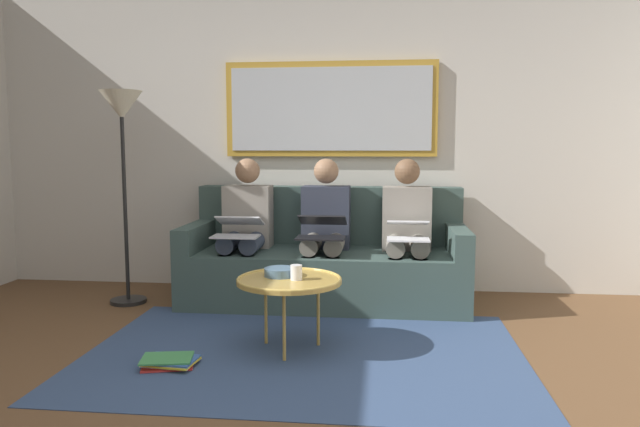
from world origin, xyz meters
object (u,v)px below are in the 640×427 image
Objects in this scene: person_left at (407,228)px; laptop_black at (322,228)px; couch at (326,262)px; framed_mirror at (330,109)px; person_middle at (325,226)px; person_right at (245,225)px; laptop_silver at (238,227)px; cup at (296,272)px; bowl at (280,272)px; laptop_white at (408,230)px; magazine_stack at (169,361)px; coffee_table at (289,281)px; standing_lamp at (122,129)px.

person_left reaches higher than laptop_black.
framed_mirror is at bearing -90.00° from couch.
person_middle is at bearing 0.00° from person_left.
person_right is 0.24m from laptop_silver.
cup is 0.95m from laptop_black.
person_left is (-0.80, -1.08, 0.14)m from bowl.
person_right is at bearing 0.00° from person_left.
laptop_white is (0.00, 0.25, 0.02)m from person_left.
person_middle is 3.43× the size of magazine_stack.
bowl is 1.17m from laptop_white.
framed_mirror reaches higher than laptop_silver.
bowl is 0.88m from laptop_black.
laptop_white is (-0.69, -0.92, 0.14)m from cup.
couch is 11.09× the size of bowl.
laptop_black is 1.58m from magazine_stack.
framed_mirror is 2.58m from magazine_stack.
laptop_white reaches higher than bowl.
laptop_silver is (1.28, -0.01, -0.00)m from laptop_white.
couch reaches higher than magazine_stack.
framed_mirror is 19.95× the size of cup.
person_right is at bearing -11.06° from laptop_white.
framed_mirror is at bearing -90.00° from laptop_black.
laptop_black is at bearing -101.00° from bowl.
laptop_black is (0.00, 0.23, 0.02)m from person_middle.
coffee_table is 7.06× the size of cup.
coffee_table is 1.93× the size of laptop_white.
couch is at bearing -98.17° from bowl.
standing_lamp is at bearing 22.93° from framed_mirror.
laptop_black is (0.00, 0.69, -0.92)m from framed_mirror.
coffee_table is at bearing 146.80° from standing_lamp.
laptop_silver is (0.00, 0.24, 0.01)m from person_right.
couch reaches higher than cup.
cup is 0.05× the size of standing_lamp.
person_left is 1.30m from laptop_silver.
person_right reaches higher than magazine_stack.
person_middle is 0.64m from person_right.
laptop_white is 0.29× the size of person_middle.
couch is 6.33× the size of laptop_silver.
standing_lamp reaches higher than bowl.
person_middle is 1.76m from magazine_stack.
coffee_table is 1.18m from laptop_white.
laptop_white is at bearing 178.27° from laptop_black.
cup is at bearing 88.18° from framed_mirror.
laptop_black is 0.64m from laptop_silver.
couch is at bearing -154.25° from laptop_silver.
framed_mirror is 5.17× the size of laptop_silver.
person_left is 3.28× the size of laptop_silver.
cup is 0.08× the size of person_middle.
person_right is (0.54, -1.15, 0.18)m from coffee_table.
cup is 0.15m from bowl.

